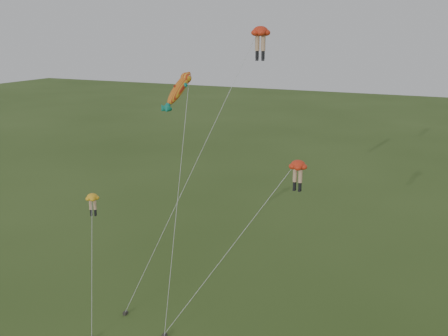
% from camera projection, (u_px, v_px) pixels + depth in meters
% --- Properties ---
extents(ground, '(300.00, 300.00, 0.00)m').
position_uv_depth(ground, '(154.00, 326.00, 36.60)').
color(ground, '#314819').
rests_on(ground, ground).
extents(legs_kite_red_high, '(8.27, 9.88, 21.27)m').
position_uv_depth(legs_kite_red_high, '(258.00, 38.00, 37.44)').
color(legs_kite_red_high, red).
rests_on(legs_kite_red_high, ground).
extents(legs_kite_red_mid, '(8.51, 6.23, 12.49)m').
position_uv_depth(legs_kite_red_mid, '(295.00, 171.00, 33.79)').
color(legs_kite_red_mid, red).
rests_on(legs_kite_red_mid, ground).
extents(legs_kite_yellow, '(2.99, 4.62, 9.38)m').
position_uv_depth(legs_kite_yellow, '(92.00, 204.00, 36.63)').
color(legs_kite_yellow, gold).
rests_on(legs_kite_yellow, ground).
extents(fish_kite, '(3.33, 8.79, 18.17)m').
position_uv_depth(fish_kite, '(179.00, 90.00, 37.67)').
color(fish_kite, orange).
rests_on(fish_kite, ground).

